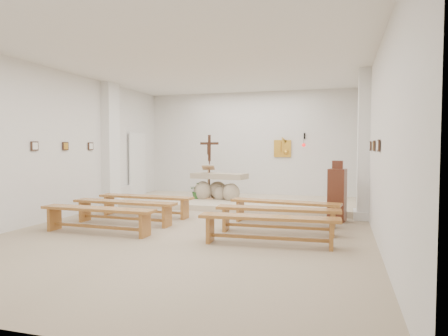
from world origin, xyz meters
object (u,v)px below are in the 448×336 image
(crucifix_stand, at_px, (209,162))
(bench_left_third, at_px, (98,214))
(lectern, at_px, (208,182))
(bench_right_second, at_px, (278,214))
(altar, at_px, (219,188))
(bench_right_front, at_px, (285,207))
(donation_pedestal, at_px, (337,195))
(bench_left_front, at_px, (146,201))
(bench_left_second, at_px, (124,207))
(bench_right_third, at_px, (269,223))

(crucifix_stand, bearing_deg, bench_left_third, -96.72)
(lectern, xyz_separation_m, bench_right_second, (2.63, -3.54, -0.28))
(altar, height_order, bench_right_front, altar)
(altar, relative_size, donation_pedestal, 1.23)
(crucifix_stand, xyz_separation_m, bench_left_front, (-0.75, -2.65, -0.87))
(bench_left_second, height_order, bench_right_third, same)
(altar, bearing_deg, lectern, -168.17)
(donation_pedestal, relative_size, bench_left_second, 0.57)
(bench_right_third, bearing_deg, donation_pedestal, 64.34)
(lectern, bearing_deg, bench_right_front, -55.69)
(bench_left_front, bearing_deg, crucifix_stand, 76.46)
(crucifix_stand, distance_m, bench_left_front, 2.89)
(bench_left_front, distance_m, bench_left_third, 2.00)
(altar, distance_m, bench_left_front, 2.77)
(lectern, relative_size, bench_left_third, 0.42)
(donation_pedestal, xyz_separation_m, bench_left_third, (-4.49, -2.65, -0.23))
(donation_pedestal, bearing_deg, lectern, 164.20)
(altar, height_order, lectern, lectern)
(bench_right_front, height_order, bench_left_second, same)
(crucifix_stand, height_order, bench_left_second, crucifix_stand)
(lectern, relative_size, bench_right_front, 0.42)
(bench_right_front, bearing_deg, lectern, 142.83)
(altar, xyz_separation_m, bench_right_third, (2.31, -4.56, -0.09))
(bench_left_front, distance_m, bench_right_third, 3.93)
(donation_pedestal, distance_m, bench_right_third, 2.88)
(crucifix_stand, bearing_deg, lectern, -84.91)
(lectern, relative_size, donation_pedestal, 0.74)
(bench_left_third, bearing_deg, donation_pedestal, 32.27)
(crucifix_stand, height_order, donation_pedestal, crucifix_stand)
(bench_right_front, xyz_separation_m, bench_right_third, (0.00, -2.00, 0.00))
(donation_pedestal, height_order, bench_left_second, donation_pedestal)
(bench_right_second, xyz_separation_m, bench_right_third, (0.00, -1.00, 0.00))
(bench_right_front, relative_size, bench_right_second, 1.01)
(altar, height_order, bench_left_third, altar)
(crucifix_stand, distance_m, bench_right_front, 3.84)
(bench_right_second, bearing_deg, bench_right_third, -92.38)
(donation_pedestal, xyz_separation_m, bench_left_front, (-4.49, -0.65, -0.23))
(crucifix_stand, relative_size, bench_left_front, 0.79)
(lectern, height_order, bench_right_second, lectern)
(altar, bearing_deg, bench_right_second, -48.11)
(altar, relative_size, bench_left_front, 0.71)
(bench_right_third, bearing_deg, bench_left_third, 176.98)
(donation_pedestal, bearing_deg, bench_right_second, -112.75)
(bench_right_front, distance_m, bench_right_third, 2.00)
(donation_pedestal, relative_size, bench_right_second, 0.57)
(bench_right_front, bearing_deg, altar, 138.98)
(crucifix_stand, relative_size, bench_right_third, 0.79)
(bench_left_third, height_order, bench_right_third, same)
(crucifix_stand, height_order, bench_right_second, crucifix_stand)
(bench_right_front, bearing_deg, bench_left_front, -173.16)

